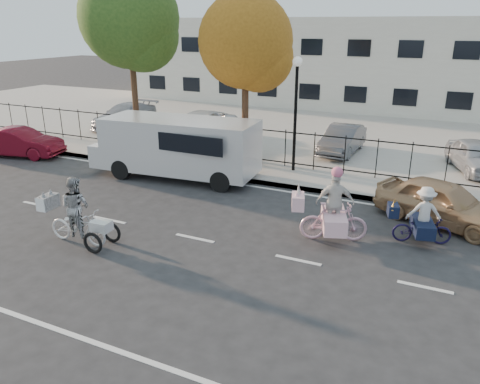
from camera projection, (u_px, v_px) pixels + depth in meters
The scene contains 22 objects.
ground at pixel (195, 238), 12.94m from camera, with size 120.00×120.00×0.00m, color #333334.
road_markings at pixel (195, 238), 12.94m from camera, with size 60.00×9.52×0.01m, color silver, non-canonical shape.
curb at pixel (265, 183), 17.21m from camera, with size 60.00×0.10×0.15m, color #A8A399.
sidewalk at pixel (275, 175), 18.11m from camera, with size 60.00×2.20×0.15m, color #A8A399.
parking_lot at pixel (334, 130), 25.68m from camera, with size 60.00×15.60×0.15m, color #A8A399.
iron_fence at pixel (285, 148), 18.76m from camera, with size 58.00×0.06×1.50m, color black, non-canonical shape.
building at pixel (372, 63), 33.19m from camera, with size 34.00×10.00×6.00m, color silver.
lamppost at pixel (296, 94), 17.47m from camera, with size 0.36×0.36×4.33m.
street_sign at pixel (239, 133), 18.99m from camera, with size 0.85×0.06×1.80m.
zebra_trike at pixel (77, 218), 12.45m from camera, with size 2.18×0.84×1.87m.
unicorn_bike at pixel (333, 214), 12.60m from camera, with size 2.13×1.54×2.10m.
bull_bike at pixel (422, 221), 12.49m from camera, with size 1.77×1.24×1.60m.
white_van at pixel (177, 146), 17.70m from camera, with size 6.54×2.64×2.27m.
red_sedan at pixel (19, 142), 20.77m from camera, with size 1.34×3.83×1.26m, color #5F0A19.
gold_sedan at pixel (442, 203), 13.70m from camera, with size 1.56×3.87×1.32m, color tan.
pedestrian at pixel (167, 144), 18.97m from camera, with size 0.63×0.41×1.73m, color black.
lot_car_a at pixel (125, 116), 25.99m from camera, with size 1.78×4.38×1.27m, color #9C9DA3.
lot_car_b at pixel (199, 126), 23.03m from camera, with size 2.26×4.91×1.36m, color silver.
lot_car_c at pixel (342, 139), 20.73m from camera, with size 1.29×3.71×1.22m, color #4E5055.
lot_car_d at pixel (475, 156), 18.16m from camera, with size 1.43×3.55×1.21m, color #ADAFB5.
tree_west at pixel (133, 23), 20.44m from camera, with size 4.39×4.39×8.05m.
tree_mid at pixel (249, 46), 18.34m from camera, with size 3.73×3.73×6.83m.
Camera 1 is at (6.14, -10.08, 5.60)m, focal length 35.00 mm.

